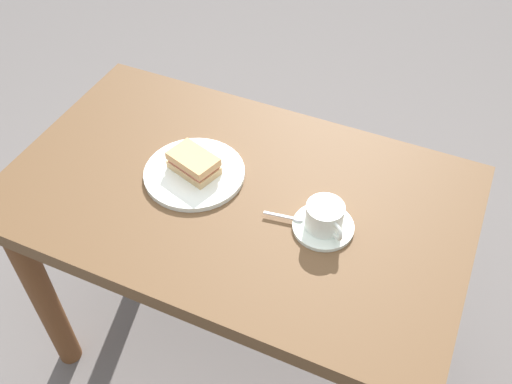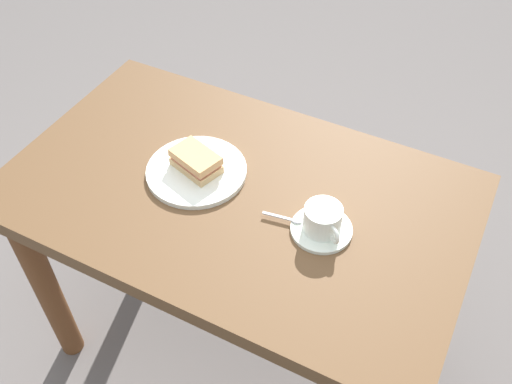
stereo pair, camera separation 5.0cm
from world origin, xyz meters
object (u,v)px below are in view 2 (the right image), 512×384
at_px(sandwich_plate, 197,171).
at_px(sandwich_front, 196,161).
at_px(coffee_cup, 323,219).
at_px(spoon, 289,219).
at_px(dining_table, 237,223).
at_px(coffee_saucer, 321,229).

relative_size(sandwich_plate, sandwich_front, 1.84).
relative_size(coffee_cup, spoon, 1.06).
height_order(dining_table, coffee_cup, coffee_cup).
relative_size(coffee_saucer, coffee_cup, 1.39).
xyz_separation_m(sandwich_plate, spoon, (0.28, -0.04, 0.01)).
height_order(sandwich_plate, sandwich_front, sandwich_front).
distance_m(sandwich_front, coffee_saucer, 0.37).
distance_m(sandwich_plate, spoon, 0.29).
bearing_deg(spoon, coffee_cup, 7.58).
bearing_deg(dining_table, sandwich_plate, 176.23).
relative_size(sandwich_front, spoon, 1.43).
distance_m(sandwich_front, spoon, 0.29).
relative_size(dining_table, coffee_cup, 11.16).
relative_size(sandwich_front, coffee_saucer, 0.97).
height_order(sandwich_plate, coffee_cup, coffee_cup).
distance_m(dining_table, coffee_saucer, 0.28).
height_order(dining_table, sandwich_plate, sandwich_plate).
bearing_deg(coffee_cup, coffee_saucer, 140.76).
relative_size(coffee_saucer, spoon, 1.48).
bearing_deg(spoon, sandwich_plate, 171.09).
distance_m(dining_table, sandwich_front, 0.21).
bearing_deg(dining_table, coffee_saucer, -5.83).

